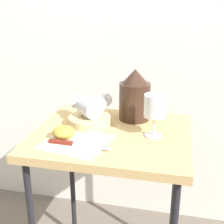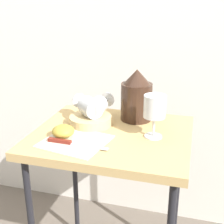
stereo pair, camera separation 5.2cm
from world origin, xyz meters
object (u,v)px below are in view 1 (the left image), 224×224
at_px(table, 112,149).
at_px(apple_half_left, 64,132).
at_px(wine_glass_upright, 155,108).
at_px(pitcher, 135,99).
at_px(wine_glass_tipped_far, 94,107).
at_px(basket_tray, 90,121).
at_px(wine_glass_tipped_near, 89,107).
at_px(knife, 70,144).

xyz_separation_m(table, apple_half_left, (-0.15, -0.09, 0.10)).
distance_m(wine_glass_upright, apple_half_left, 0.33).
bearing_deg(wine_glass_upright, pitcher, 120.73).
distance_m(pitcher, wine_glass_tipped_far, 0.17).
bearing_deg(apple_half_left, basket_tray, 69.57).
distance_m(wine_glass_upright, wine_glass_tipped_near, 0.26).
xyz_separation_m(pitcher, wine_glass_upright, (0.09, -0.16, 0.02)).
distance_m(apple_half_left, knife, 0.06).
relative_size(table, knife, 3.26).
bearing_deg(wine_glass_tipped_far, knife, -97.17).
bearing_deg(basket_tray, knife, -93.81).
height_order(basket_tray, pitcher, pitcher).
xyz_separation_m(wine_glass_tipped_far, knife, (-0.03, -0.21, -0.06)).
relative_size(pitcher, wine_glass_tipped_near, 1.40).
height_order(wine_glass_upright, apple_half_left, wine_glass_upright).
xyz_separation_m(wine_glass_tipped_far, apple_half_left, (-0.07, -0.16, -0.04)).
bearing_deg(table, wine_glass_tipped_far, 140.44).
bearing_deg(apple_half_left, wine_glass_tipped_near, 70.60).
distance_m(wine_glass_tipped_far, knife, 0.22).
xyz_separation_m(basket_tray, wine_glass_tipped_far, (0.01, 0.02, 0.05)).
distance_m(table, wine_glass_tipped_far, 0.18).
height_order(table, apple_half_left, apple_half_left).
relative_size(table, apple_half_left, 8.99).
xyz_separation_m(wine_glass_upright, knife, (-0.27, -0.14, -0.10)).
bearing_deg(table, wine_glass_upright, -1.27).
distance_m(basket_tray, wine_glass_tipped_near, 0.05).
height_order(wine_glass_upright, wine_glass_tipped_near, wine_glass_upright).
xyz_separation_m(basket_tray, wine_glass_upright, (0.25, -0.05, 0.09)).
height_order(pitcher, knife, pitcher).
bearing_deg(wine_glass_tipped_far, apple_half_left, -112.20).
xyz_separation_m(apple_half_left, knife, (0.04, -0.05, -0.02)).
height_order(pitcher, wine_glass_tipped_far, pitcher).
height_order(table, wine_glass_upright, wine_glass_upright).
bearing_deg(basket_tray, table, -26.27).
bearing_deg(wine_glass_tipped_far, wine_glass_tipped_near, -129.07).
height_order(table, knife, knife).
distance_m(pitcher, wine_glass_tipped_near, 0.19).
bearing_deg(pitcher, wine_glass_tipped_near, -148.20).
xyz_separation_m(table, wine_glass_tipped_near, (-0.10, 0.05, 0.14)).
bearing_deg(basket_tray, wine_glass_tipped_near, 138.04).
height_order(basket_tray, wine_glass_upright, wine_glass_upright).
height_order(pitcher, wine_glass_upright, pitcher).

